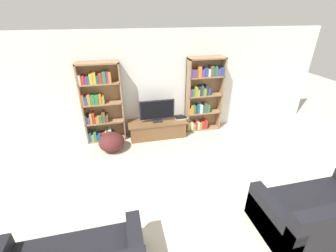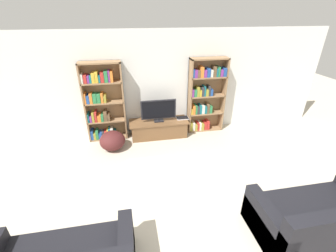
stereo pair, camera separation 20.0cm
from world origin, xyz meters
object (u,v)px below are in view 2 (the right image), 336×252
Objects in this scene: television at (159,110)px; beanbag_ottoman at (112,141)px; bookshelf_left at (102,103)px; laptop at (182,118)px; tv_stand at (159,128)px; couch_right_sofa at (318,220)px; bookshelf_right at (205,96)px.

television reaches higher than beanbag_ottoman.
bookshelf_left is 2.21× the size of television.
laptop is at bearing 4.77° from television.
television is 1.34m from beanbag_ottoman.
laptop is (1.98, -0.13, -0.50)m from bookshelf_left.
tv_stand is 0.68m from laptop.
bookshelf_left is 0.95m from beanbag_ottoman.
television is at bearing 118.67° from couch_right_sofa.
couch_right_sofa reaches higher than beanbag_ottoman.
beanbag_ottoman is (0.18, -0.59, -0.73)m from bookshelf_left.
bookshelf_right reaches higher than laptop.
couch_right_sofa is at bearing -70.74° from laptop.
laptop is 3.57m from couch_right_sofa.
bookshelf_left is at bearing 176.34° from laptop.
couch_right_sofa is at bearing -44.24° from beanbag_ottoman.
television is at bearing -7.60° from bookshelf_left.
bookshelf_right is at bearing 11.58° from laptop.
bookshelf_right reaches higher than tv_stand.
tv_stand is (-1.25, -0.16, -0.75)m from bookshelf_right.
laptop reaches higher than beanbag_ottoman.
television reaches higher than couch_right_sofa.
bookshelf_left is 1.00× the size of bookshelf_right.
bookshelf_left is at bearing 173.07° from tv_stand.
bookshelf_left is 2.59m from bookshelf_right.
bookshelf_left is 1.37m from television.
tv_stand is 0.52m from television.
bookshelf_right reaches higher than couch_right_sofa.
bookshelf_left is at bearing 179.98° from bookshelf_right.
television reaches higher than laptop.
television is at bearing -171.86° from bookshelf_right.
laptop is 1.88m from beanbag_ottoman.
television is at bearing -90.00° from tv_stand.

